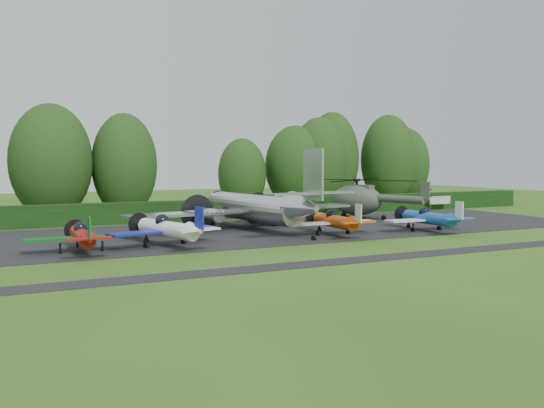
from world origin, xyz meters
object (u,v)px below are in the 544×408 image
light_plane_orange (335,221)px  sign_board (440,201)px  transport_plane (254,207)px  light_plane_blue (429,218)px  light_plane_white (167,229)px  light_plane_red (82,236)px  helicopter (357,197)px

light_plane_orange → sign_board: size_ratio=2.58×
transport_plane → light_plane_blue: transport_plane is taller
light_plane_white → light_plane_orange: light_plane_white is taller
light_plane_red → light_plane_white: size_ratio=0.89×
transport_plane → helicopter: 14.82m
light_plane_orange → transport_plane: bearing=120.6°
light_plane_white → light_plane_blue: light_plane_white is taller
light_plane_white → light_plane_blue: 22.14m
light_plane_red → helicopter: helicopter is taller
sign_board → light_plane_white: bearing=-161.6°
light_plane_white → sign_board: 40.61m
transport_plane → light_plane_orange: (4.26, -6.17, -0.81)m
helicopter → sign_board: helicopter is taller
light_plane_red → sign_board: (43.52, 15.18, -0.00)m
transport_plane → light_plane_orange: 7.54m
transport_plane → light_plane_red: bearing=-148.4°
transport_plane → light_plane_white: 11.37m
sign_board → helicopter: bearing=-168.8°
transport_plane → light_plane_red: (-15.19, -6.55, -0.85)m
transport_plane → light_plane_orange: transport_plane is taller
light_plane_blue → light_plane_white: bearing=175.4°
helicopter → light_plane_orange: bearing=-112.7°
light_plane_orange → helicopter: (9.70, 11.13, 1.00)m
light_plane_red → sign_board: bearing=17.4°
light_plane_red → sign_board: 46.09m
transport_plane → light_plane_blue: size_ratio=2.87×
light_plane_orange → sign_board: (24.06, 14.80, -0.04)m
light_plane_red → light_plane_orange: size_ratio=0.97×
transport_plane → light_plane_white: size_ratio=2.63×
light_plane_blue → helicopter: helicopter is taller
sign_board → transport_plane: bearing=-166.2°
sign_board → light_plane_blue: bearing=-137.4°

